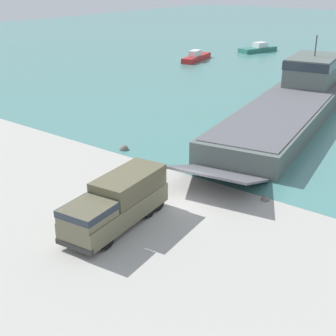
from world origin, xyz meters
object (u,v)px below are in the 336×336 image
at_px(military_truck, 117,202).
at_px(moored_boat_c, 258,49).
at_px(landing_craft, 295,99).
at_px(moored_boat_a, 196,57).
at_px(soldier_on_ramp, 101,190).

relative_size(military_truck, moored_boat_c, 0.96).
height_order(landing_craft, moored_boat_a, landing_craft).
bearing_deg(soldier_on_ramp, landing_craft, 68.93).
height_order(landing_craft, military_truck, landing_craft).
height_order(landing_craft, moored_boat_c, landing_craft).
height_order(military_truck, moored_boat_a, military_truck).
bearing_deg(moored_boat_c, landing_craft, 140.46).
height_order(landing_craft, soldier_on_ramp, landing_craft).
distance_m(soldier_on_ramp, moored_boat_c, 69.79).
relative_size(military_truck, soldier_on_ramp, 4.48).
distance_m(landing_craft, moored_boat_c, 44.93).
distance_m(moored_boat_a, moored_boat_c, 16.35).
relative_size(soldier_on_ramp, moored_boat_a, 0.20).
bearing_deg(soldier_on_ramp, moored_boat_c, 90.60).
bearing_deg(moored_boat_a, soldier_on_ramp, -73.03).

